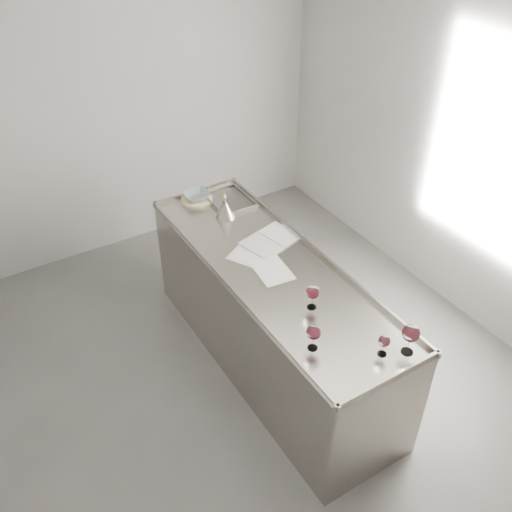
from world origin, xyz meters
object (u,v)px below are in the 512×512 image
notebook (271,240)px  wine_funnel (225,210)px  wine_glass_right (411,334)px  counter (272,317)px  wine_glass_middle (313,292)px  ceramic_bowl (197,196)px  wine_glass_left (314,333)px  wine_glass_small (384,342)px

notebook → wine_funnel: wine_funnel is taller
wine_glass_right → counter: bearing=102.1°
counter → wine_glass_middle: (-0.01, -0.47, 0.59)m
notebook → wine_glass_middle: bearing=-117.4°
wine_glass_middle → notebook: size_ratio=0.37×
notebook → ceramic_bowl: bearing=90.5°
counter → wine_glass_left: wine_glass_left is taller
wine_glass_right → wine_glass_small: (-0.14, 0.06, -0.04)m
wine_glass_left → notebook: 1.12m
counter → wine_glass_right: 1.26m
wine_funnel → wine_glass_small: bearing=-87.9°
wine_glass_left → wine_glass_small: wine_glass_left is taller
counter → wine_funnel: (0.03, 0.74, 0.54)m
wine_funnel → wine_glass_middle: bearing=-92.1°
wine_glass_left → wine_funnel: wine_funnel is taller
wine_glass_left → ceramic_bowl: bearing=84.6°
counter → wine_funnel: bearing=87.6°
ceramic_bowl → wine_glass_right: bearing=-82.7°
wine_glass_left → ceramic_bowl: 1.86m
wine_glass_left → wine_glass_small: 0.40m
wine_glass_left → wine_funnel: (0.25, 1.50, -0.06)m
wine_glass_right → ceramic_bowl: wine_glass_right is taller
wine_glass_small → ceramic_bowl: (-0.14, 2.10, -0.05)m
wine_glass_left → ceramic_bowl: wine_glass_left is taller
notebook → ceramic_bowl: 0.83m
wine_glass_right → ceramic_bowl: size_ratio=0.98×
notebook → wine_glass_right: bearing=-101.4°
wine_glass_middle → wine_glass_small: 0.55m
ceramic_bowl → wine_funnel: size_ratio=0.93×
wine_glass_small → notebook: wine_glass_small is taller
counter → ceramic_bowl: 1.20m
wine_glass_small → ceramic_bowl: 2.10m
wine_funnel → counter: bearing=-92.4°
wine_glass_left → wine_glass_middle: wine_glass_left is taller
wine_glass_small → wine_funnel: 1.76m
wine_glass_middle → wine_glass_left: bearing=-125.1°
wine_glass_middle → wine_funnel: bearing=87.9°
wine_glass_right → wine_glass_small: bearing=154.8°
wine_glass_small → wine_funnel: (-0.07, 1.75, -0.03)m
counter → notebook: size_ratio=5.18×
wine_glass_right → wine_funnel: size_ratio=0.91×
counter → wine_funnel: wine_funnel is taller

